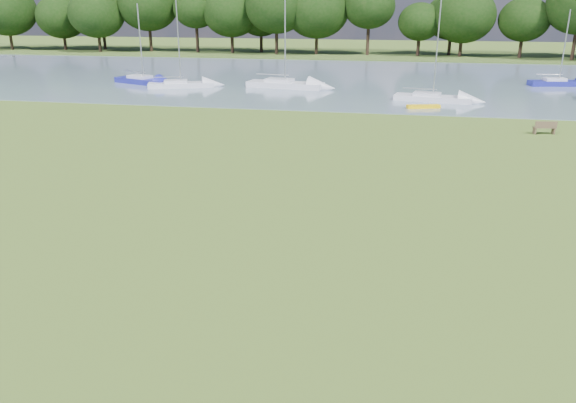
% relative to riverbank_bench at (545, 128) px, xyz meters
% --- Properties ---
extents(ground, '(220.00, 220.00, 0.00)m').
position_rel_riverbank_bench_xyz_m(ground, '(-12.06, -17.01, -0.43)').
color(ground, olive).
extents(river, '(220.00, 40.00, 0.10)m').
position_rel_riverbank_bench_xyz_m(river, '(-12.06, 24.99, -0.43)').
color(river, slate).
rests_on(river, ground).
extents(far_bank, '(220.00, 20.00, 0.40)m').
position_rel_riverbank_bench_xyz_m(far_bank, '(-12.06, 54.99, -0.43)').
color(far_bank, '#4C6626').
rests_on(far_bank, ground).
extents(riverbank_bench, '(1.45, 0.66, 0.86)m').
position_rel_riverbank_bench_xyz_m(riverbank_bench, '(0.00, 0.00, 0.00)').
color(riverbank_bench, brown).
rests_on(riverbank_bench, ground).
extents(kayak, '(2.71, 1.37, 0.26)m').
position_rel_riverbank_bench_xyz_m(kayak, '(-7.37, 7.88, -0.25)').
color(kayak, yellow).
rests_on(kayak, river).
extents(tree_line, '(117.04, 9.06, 10.96)m').
position_rel_riverbank_bench_xyz_m(tree_line, '(-24.96, 50.99, 6.13)').
color(tree_line, black).
rests_on(tree_line, far_bank).
extents(sailboat_0, '(7.81, 3.24, 8.20)m').
position_rel_riverbank_bench_xyz_m(sailboat_0, '(-20.52, 16.85, 0.11)').
color(sailboat_0, silver).
rests_on(sailboat_0, river).
extents(sailboat_1, '(6.02, 2.60, 7.34)m').
position_rel_riverbank_bench_xyz_m(sailboat_1, '(6.40, 23.43, 0.08)').
color(sailboat_1, navy).
rests_on(sailboat_1, river).
extents(sailboat_3, '(6.64, 3.84, 8.36)m').
position_rel_riverbank_bench_xyz_m(sailboat_3, '(-30.73, 15.18, 0.04)').
color(sailboat_3, silver).
rests_on(sailboat_3, river).
extents(sailboat_4, '(6.68, 2.89, 8.47)m').
position_rel_riverbank_bench_xyz_m(sailboat_4, '(-6.56, 11.55, 0.03)').
color(sailboat_4, silver).
rests_on(sailboat_4, river).
extents(sailboat_5, '(7.03, 4.38, 7.86)m').
position_rel_riverbank_bench_xyz_m(sailboat_5, '(-35.44, 16.81, 0.10)').
color(sailboat_5, navy).
rests_on(sailboat_5, river).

